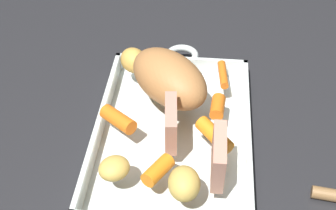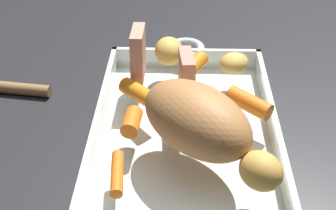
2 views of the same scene
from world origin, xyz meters
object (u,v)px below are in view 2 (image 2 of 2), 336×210
potato_corner (169,51)px  potato_whole (261,171)px  roast_slice_thick (138,54)px  baby_carrot_northeast (249,103)px  baby_carrot_northwest (117,173)px  baby_carrot_long (194,66)px  pork_roast (196,119)px  roast_slice_outer (188,78)px  baby_carrot_center_right (132,122)px  roasting_dish (185,130)px  baby_carrot_southwest (139,93)px  potato_near_roast (234,63)px

potato_corner → potato_whole: 0.29m
roast_slice_thick → baby_carrot_northeast: (0.09, 0.15, -0.02)m
baby_carrot_northwest → baby_carrot_long: 0.25m
pork_roast → baby_carrot_northwest: (0.06, -0.09, -0.03)m
potato_whole → roast_slice_outer: bearing=-154.9°
pork_roast → baby_carrot_center_right: (-0.03, -0.08, -0.03)m
roasting_dish → baby_carrot_long: size_ratio=9.02×
baby_carrot_northeast → baby_carrot_southwest: same height
roast_slice_thick → potato_whole: roast_slice_thick is taller
roasting_dish → potato_near_roast: (-0.11, 0.07, 0.04)m
potato_near_roast → potato_whole: bearing=2.1°
baby_carrot_northeast → potato_corner: 0.17m
potato_near_roast → potato_corner: potato_corner is taller
potato_corner → pork_roast: bearing=11.0°
roasting_dish → potato_whole: potato_whole is taller
potato_whole → roast_slice_thick: bearing=-146.4°
roast_slice_outer → potato_near_roast: roast_slice_outer is taller
baby_carrot_northwest → potato_near_roast: bearing=147.9°
baby_carrot_southwest → potato_whole: bearing=42.0°
roast_slice_thick → baby_carrot_northwest: (0.22, -0.01, -0.03)m
potato_near_roast → baby_carrot_southwest: bearing=-59.3°
potato_corner → baby_carrot_southwest: bearing=-20.2°
baby_carrot_southwest → baby_carrot_long: baby_carrot_southwest is taller
pork_roast → baby_carrot_center_right: size_ratio=3.62×
roast_slice_outer → baby_carrot_northeast: bearing=72.9°
roasting_dish → baby_carrot_center_right: (0.04, -0.07, 0.04)m
roast_slice_thick → roast_slice_outer: (0.06, 0.07, -0.00)m
baby_carrot_center_right → baby_carrot_northwest: bearing=-5.0°
roast_slice_thick → potato_corner: roast_slice_thick is taller
pork_roast → baby_carrot_long: 0.17m
pork_roast → potato_corner: 0.20m
baby_carrot_long → baby_carrot_southwest: bearing=-45.1°
pork_roast → baby_carrot_northwest: size_ratio=2.36×
pork_roast → baby_carrot_northeast: 0.11m
potato_near_roast → potato_corner: 0.10m
roasting_dish → potato_near_roast: size_ratio=10.13×
baby_carrot_center_right → potato_whole: (0.10, 0.15, 0.01)m
baby_carrot_northeast → baby_carrot_center_right: (0.05, -0.15, -0.00)m
baby_carrot_southwest → potato_near_roast: bearing=120.7°
roasting_dish → roast_slice_thick: roast_slice_thick is taller
potato_whole → baby_carrot_center_right: bearing=-122.9°
roasting_dish → potato_near_roast: bearing=147.1°
baby_carrot_long → potato_near_roast: (-0.00, 0.06, 0.00)m
roast_slice_outer → baby_carrot_long: size_ratio=1.34×
pork_roast → roast_slice_outer: (-0.10, -0.01, -0.01)m
baby_carrot_long → potato_whole: potato_whole is taller
roasting_dish → roast_slice_thick: size_ratio=6.33×
potato_whole → baby_carrot_long: bearing=-163.7°
roast_slice_outer → baby_carrot_southwest: roast_slice_outer is taller
pork_roast → baby_carrot_long: (-0.17, -0.00, -0.03)m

